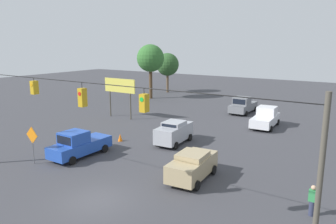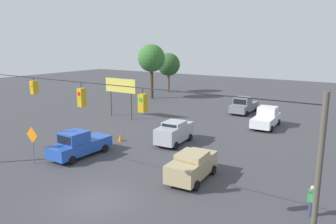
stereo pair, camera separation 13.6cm
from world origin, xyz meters
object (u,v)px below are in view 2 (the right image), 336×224
object	(u,v)px
traffic_cone_third	(120,137)
roadside_billboard	(120,88)
overhead_signal_span	(84,125)
work_zone_sign	(32,138)
traffic_cone_nearest	(71,154)
pedestrian	(312,201)
pickup_truck_grey_withflow_deep	(244,106)
sedan_silver_withflow_mid	(174,132)
sedan_tan_crossing_near	(192,165)
pickup_truck_white_oncoming_deep	(266,118)
tree_horizon_right	(169,65)
tree_horizon_left	(151,59)
pickup_truck_blue_parked_shoulder	(79,144)
traffic_cone_second	(98,146)

from	to	relation	value
traffic_cone_third	roadside_billboard	size ratio (longest dim) A/B	0.14
overhead_signal_span	work_zone_sign	size ratio (longest dim) A/B	8.13
traffic_cone_nearest	pedestrian	size ratio (longest dim) A/B	0.40
overhead_signal_span	roadside_billboard	world-z (taller)	overhead_signal_span
pickup_truck_grey_withflow_deep	work_zone_sign	distance (m)	26.63
sedan_silver_withflow_mid	traffic_cone_nearest	bearing A→B (deg)	59.14
sedan_tan_crossing_near	work_zone_sign	size ratio (longest dim) A/B	1.60
pickup_truck_grey_withflow_deep	work_zone_sign	xyz separation A→B (m)	(6.40, 25.83, 1.01)
traffic_cone_nearest	traffic_cone_third	bearing A→B (deg)	-91.12
sedan_tan_crossing_near	pickup_truck_white_oncoming_deep	world-z (taller)	pickup_truck_white_oncoming_deep
sedan_silver_withflow_mid	pickup_truck_grey_withflow_deep	size ratio (longest dim) A/B	0.85
tree_horizon_right	tree_horizon_left	bearing A→B (deg)	101.46
sedan_tan_crossing_near	traffic_cone_third	bearing A→B (deg)	-21.76
traffic_cone_nearest	roadside_billboard	size ratio (longest dim) A/B	0.14
traffic_cone_third	sedan_tan_crossing_near	bearing A→B (deg)	158.24
sedan_tan_crossing_near	traffic_cone_nearest	world-z (taller)	sedan_tan_crossing_near
pickup_truck_white_oncoming_deep	pedestrian	xyz separation A→B (m)	(-7.65, 17.06, -0.13)
sedan_tan_crossing_near	pickup_truck_blue_parked_shoulder	xyz separation A→B (m)	(9.62, 1.03, 0.02)
sedan_silver_withflow_mid	pickup_truck_blue_parked_shoulder	world-z (taller)	pickup_truck_blue_parked_shoulder
sedan_tan_crossing_near	pickup_truck_blue_parked_shoulder	world-z (taller)	pickup_truck_blue_parked_shoulder
tree_horizon_right	work_zone_sign	bearing A→B (deg)	108.05
sedan_tan_crossing_near	tree_horizon_left	world-z (taller)	tree_horizon_left
pickup_truck_white_oncoming_deep	traffic_cone_second	xyz separation A→B (m)	(9.43, 15.41, -0.64)
traffic_cone_second	tree_horizon_left	world-z (taller)	tree_horizon_left
pickup_truck_blue_parked_shoulder	tree_horizon_right	world-z (taller)	tree_horizon_right
sedan_silver_withflow_mid	pickup_truck_white_oncoming_deep	distance (m)	11.53
traffic_cone_nearest	roadside_billboard	bearing A→B (deg)	-64.05
pickup_truck_white_oncoming_deep	traffic_cone_nearest	world-z (taller)	pickup_truck_white_oncoming_deep
traffic_cone_nearest	traffic_cone_second	xyz separation A→B (m)	(-0.17, -2.68, 0.00)
traffic_cone_third	pedestrian	world-z (taller)	pedestrian
overhead_signal_span	traffic_cone_nearest	bearing A→B (deg)	-34.02
traffic_cone_nearest	work_zone_sign	bearing A→B (deg)	58.61
roadside_billboard	traffic_cone_third	bearing A→B (deg)	131.17
pickup_truck_white_oncoming_deep	work_zone_sign	bearing A→B (deg)	61.66
pickup_truck_blue_parked_shoulder	traffic_cone_nearest	world-z (taller)	pickup_truck_blue_parked_shoulder
traffic_cone_nearest	tree_horizon_left	world-z (taller)	tree_horizon_left
traffic_cone_third	tree_horizon_right	size ratio (longest dim) A/B	0.10
sedan_silver_withflow_mid	sedan_tan_crossing_near	bearing A→B (deg)	130.97
traffic_cone_nearest	traffic_cone_second	size ratio (longest dim) A/B	1.00
pickup_truck_blue_parked_shoulder	tree_horizon_right	xyz separation A→B (m)	(13.19, -32.71, 4.03)
overhead_signal_span	roadside_billboard	bearing A→B (deg)	-53.26
pickup_truck_grey_withflow_deep	tree_horizon_right	xyz separation A→B (m)	(18.02, -9.84, 4.03)
sedan_silver_withflow_mid	work_zone_sign	distance (m)	11.67
sedan_silver_withflow_mid	work_zone_sign	xyz separation A→B (m)	(5.99, 9.98, 0.94)
pedestrian	pickup_truck_blue_parked_shoulder	bearing A→B (deg)	1.17
tree_horizon_left	tree_horizon_right	size ratio (longest dim) A/B	1.22
traffic_cone_nearest	traffic_cone_second	distance (m)	2.69
sedan_silver_withflow_mid	sedan_tan_crossing_near	distance (m)	7.92
traffic_cone_nearest	traffic_cone_second	world-z (taller)	same
sedan_tan_crossing_near	work_zone_sign	bearing A→B (deg)	19.67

